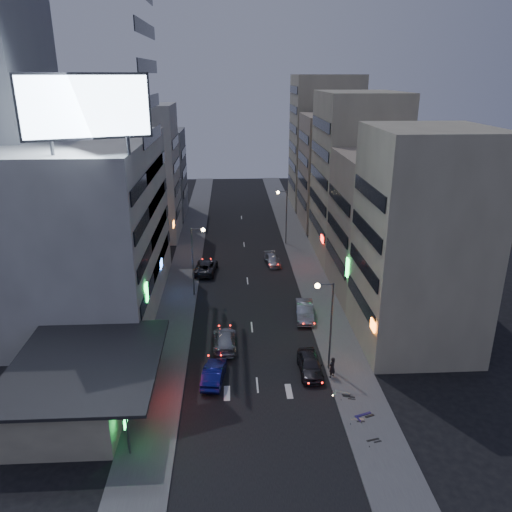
{
  "coord_description": "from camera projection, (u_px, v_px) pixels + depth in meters",
  "views": [
    {
      "loc": [
        -1.95,
        -30.82,
        24.1
      ],
      "look_at": [
        0.6,
        17.39,
        6.42
      ],
      "focal_mm": 35.0,
      "sensor_mm": 36.0,
      "label": 1
    }
  ],
  "objects": [
    {
      "name": "billboard",
      "position": [
        86.0,
        107.0,
        38.55
      ],
      "size": [
        9.52,
        3.75,
        6.2
      ],
      "rotation": [
        0.0,
        0.0,
        0.35
      ],
      "color": "#595B60",
      "rests_on": "white_building"
    },
    {
      "name": "person",
      "position": [
        332.0,
        367.0,
        41.63
      ],
      "size": [
        0.8,
        0.77,
        1.85
      ],
      "primitive_type": "imported",
      "rotation": [
        0.0,
        0.0,
        3.83
      ],
      "color": "black",
      "rests_on": "sidewalk_right"
    },
    {
      "name": "road_car_blue",
      "position": [
        214.0,
        373.0,
        41.33
      ],
      "size": [
        2.18,
        4.73,
        1.5
      ],
      "primitive_type": "imported",
      "rotation": [
        0.0,
        0.0,
        3.01
      ],
      "color": "navy",
      "rests_on": "ground"
    },
    {
      "name": "far_left_b",
      "position": [
        150.0,
        173.0,
        88.3
      ],
      "size": [
        12.0,
        10.0,
        15.0
      ],
      "primitive_type": "cube",
      "color": "gray",
      "rests_on": "ground"
    },
    {
      "name": "street_lamp_right_far",
      "position": [
        284.0,
        209.0,
        73.24
      ],
      "size": [
        1.6,
        0.44,
        8.02
      ],
      "color": "#595B60",
      "rests_on": "sidewalk_right"
    },
    {
      "name": "scooter_blue",
      "position": [
        370.0,
        405.0,
        37.42
      ],
      "size": [
        1.34,
        2.15,
        1.25
      ],
      "primitive_type": null,
      "rotation": [
        0.0,
        0.0,
        1.92
      ],
      "color": "navy",
      "rests_on": "sidewalk_right"
    },
    {
      "name": "scooter_silver_a",
      "position": [
        364.0,
        413.0,
        36.71
      ],
      "size": [
        0.63,
        1.67,
        1.0
      ],
      "primitive_type": null,
      "rotation": [
        0.0,
        0.0,
        1.52
      ],
      "color": "#A2A6A9",
      "rests_on": "sidewalk_right"
    },
    {
      "name": "parked_car_right_far",
      "position": [
        272.0,
        260.0,
        66.77
      ],
      "size": [
        2.28,
        4.55,
        1.27
      ],
      "primitive_type": "imported",
      "rotation": [
        0.0,
        0.0,
        0.12
      ],
      "color": "#9FA0A7",
      "rests_on": "ground"
    },
    {
      "name": "far_left_a",
      "position": [
        140.0,
        173.0,
        75.28
      ],
      "size": [
        11.0,
        10.0,
        20.0
      ],
      "primitive_type": "cube",
      "color": "beige",
      "rests_on": "ground"
    },
    {
      "name": "scooter_black_b",
      "position": [
        356.0,
        391.0,
        39.19
      ],
      "size": [
        0.92,
        1.7,
        0.99
      ],
      "primitive_type": null,
      "rotation": [
        0.0,
        0.0,
        1.32
      ],
      "color": "black",
      "rests_on": "sidewalk_right"
    },
    {
      "name": "road_car_silver",
      "position": [
        225.0,
        340.0,
        46.5
      ],
      "size": [
        2.2,
        5.22,
        1.5
      ],
      "primitive_type": "imported",
      "rotation": [
        0.0,
        0.0,
        3.16
      ],
      "color": "#A5A9AE",
      "rests_on": "ground"
    },
    {
      "name": "white_building",
      "position": [
        87.0,
        227.0,
        52.1
      ],
      "size": [
        14.0,
        24.0,
        18.0
      ],
      "primitive_type": "cube",
      "color": "beige",
      "rests_on": "ground"
    },
    {
      "name": "food_court",
      "position": [
        76.0,
        384.0,
        37.79
      ],
      "size": [
        11.0,
        13.0,
        3.88
      ],
      "color": "#B5AC8E",
      "rests_on": "ground"
    },
    {
      "name": "shophouse_near",
      "position": [
        421.0,
        242.0,
        44.44
      ],
      "size": [
        10.0,
        11.0,
        20.0
      ],
      "primitive_type": "cube",
      "color": "#B5AC8E",
      "rests_on": "ground"
    },
    {
      "name": "sidewalk_left",
      "position": [
        185.0,
        270.0,
        65.0
      ],
      "size": [
        4.0,
        120.0,
        0.12
      ],
      "primitive_type": "cube",
      "color": "#4C4C4F",
      "rests_on": "ground"
    },
    {
      "name": "scooter_silver_b",
      "position": [
        351.0,
        387.0,
        39.6
      ],
      "size": [
        1.28,
        1.95,
        1.13
      ],
      "primitive_type": null,
      "rotation": [
        0.0,
        0.0,
        1.18
      ],
      "color": "#B2B4BA",
      "rests_on": "sidewalk_right"
    },
    {
      "name": "shophouse_far",
      "position": [
        356.0,
        177.0,
        67.07
      ],
      "size": [
        10.0,
        14.0,
        22.0
      ],
      "primitive_type": "cube",
      "color": "#B5AC8E",
      "rests_on": "ground"
    },
    {
      "name": "street_lamp_left",
      "position": [
        196.0,
        252.0,
        55.78
      ],
      "size": [
        1.6,
        0.44,
        8.02
      ],
      "color": "#595B60",
      "rests_on": "sidewalk_left"
    },
    {
      "name": "street_lamp_right_near",
      "position": [
        327.0,
        314.0,
        41.36
      ],
      "size": [
        1.6,
        0.44,
        8.02
      ],
      "color": "#595B60",
      "rests_on": "sidewalk_right"
    },
    {
      "name": "sidewalk_right",
      "position": [
        307.0,
        267.0,
        65.79
      ],
      "size": [
        4.0,
        120.0,
        0.12
      ],
      "primitive_type": "cube",
      "color": "#4C4C4F",
      "rests_on": "ground"
    },
    {
      "name": "shophouse_mid",
      "position": [
        386.0,
        226.0,
        55.94
      ],
      "size": [
        11.0,
        12.0,
        16.0
      ],
      "primitive_type": "cube",
      "color": "tan",
      "rests_on": "ground"
    },
    {
      "name": "parked_car_right_mid",
      "position": [
        305.0,
        311.0,
        52.01
      ],
      "size": [
        2.17,
        5.09,
        1.63
      ],
      "primitive_type": "imported",
      "rotation": [
        0.0,
        0.0,
        -0.09
      ],
      "color": "#A2A3AA",
      "rests_on": "ground"
    },
    {
      "name": "far_right_b",
      "position": [
        324.0,
        142.0,
        93.97
      ],
      "size": [
        12.0,
        12.0,
        24.0
      ],
      "primitive_type": "cube",
      "color": "#B5AC8E",
      "rests_on": "ground"
    },
    {
      "name": "scooter_black_a",
      "position": [
        379.0,
        432.0,
        34.77
      ],
      "size": [
        0.91,
        1.71,
        0.99
      ],
      "primitive_type": null,
      "rotation": [
        0.0,
        0.0,
        1.81
      ],
      "color": "black",
      "rests_on": "sidewalk_right"
    },
    {
      "name": "far_right_a",
      "position": [
        336.0,
        172.0,
        81.85
      ],
      "size": [
        11.0,
        12.0,
        18.0
      ],
      "primitive_type": "cube",
      "color": "tan",
      "rests_on": "ground"
    },
    {
      "name": "ground",
      "position": [
        260.0,
        416.0,
        37.29
      ],
      "size": [
        180.0,
        180.0,
        0.0
      ],
      "primitive_type": "plane",
      "color": "black",
      "rests_on": "ground"
    },
    {
      "name": "parked_car_right_near",
      "position": [
        310.0,
        364.0,
        42.49
      ],
      "size": [
        1.9,
        4.71,
        1.6
      ],
      "primitive_type": "imported",
      "rotation": [
        0.0,
        0.0,
        0.0
      ],
      "color": "#2C2B31",
      "rests_on": "ground"
    },
    {
      "name": "parked_car_left",
      "position": [
        206.0,
        267.0,
        63.97
      ],
      "size": [
        3.26,
        5.95,
        1.58
      ],
      "primitive_type": "imported",
      "rotation": [
        0.0,
        0.0,
        3.03
      ],
      "color": "#2B2B30",
      "rests_on": "ground"
    }
  ]
}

